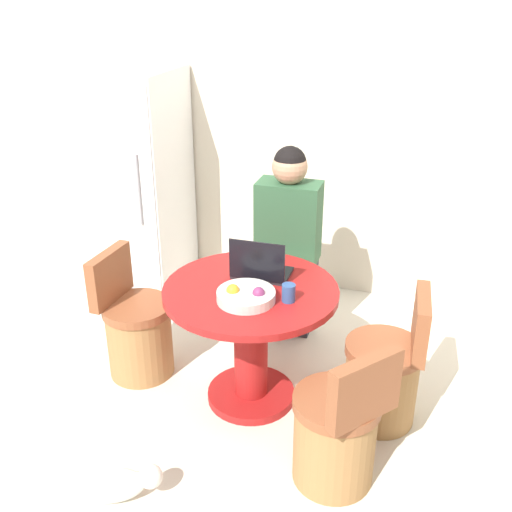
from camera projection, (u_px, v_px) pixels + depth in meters
ground_plane at (247, 408)px, 3.53m from camera, size 12.00×12.00×0.00m
wall_back at (316, 126)px, 4.41m from camera, size 7.00×0.06×2.60m
refrigerator at (140, 184)px, 4.59m from camera, size 0.61×0.72×1.71m
dining_table at (251, 328)px, 3.41m from camera, size 0.98×0.98×0.75m
chair_near_right_corner at (337, 433)px, 2.92m from camera, size 0.50×0.49×0.81m
chair_right_side at (384, 376)px, 3.33m from camera, size 0.43×0.43×0.81m
chair_left_side at (137, 332)px, 3.74m from camera, size 0.43×0.43×0.81m
person_seated at (290, 236)px, 3.89m from camera, size 0.40×0.37×1.38m
laptop at (260, 269)px, 3.39m from camera, size 0.32×0.23×0.25m
fruit_bowl at (246, 296)px, 3.16m from camera, size 0.31×0.31×0.09m
coffee_cup at (289, 293)px, 3.15m from camera, size 0.07×0.07×0.10m
cat at (116, 484)px, 2.87m from camera, size 0.45×0.28×0.18m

